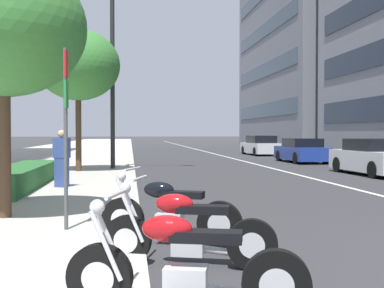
# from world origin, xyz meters

# --- Properties ---
(sidewalk_right_plaza) EXTENTS (160.00, 10.27, 0.15)m
(sidewalk_right_plaza) POSITION_xyz_m (30.00, 11.35, 0.07)
(sidewalk_right_plaza) COLOR #B2ADA3
(sidewalk_right_plaza) RESTS_ON ground
(lane_centre_stripe) EXTENTS (110.00, 0.16, 0.01)m
(lane_centre_stripe) POSITION_xyz_m (35.00, 0.00, 0.00)
(lane_centre_stripe) COLOR silver
(lane_centre_stripe) RESTS_ON ground
(motorcycle_by_sign_pole) EXTENTS (0.80, 2.16, 1.08)m
(motorcycle_by_sign_pole) POSITION_xyz_m (-0.37, 5.93, 0.41)
(motorcycle_by_sign_pole) COLOR black
(motorcycle_by_sign_pole) RESTS_ON ground
(motorcycle_nearest_camera) EXTENTS (0.83, 2.08, 1.08)m
(motorcycle_nearest_camera) POSITION_xyz_m (1.13, 5.73, 0.41)
(motorcycle_nearest_camera) COLOR black
(motorcycle_nearest_camera) RESTS_ON ground
(motorcycle_far_end_row) EXTENTS (0.95, 2.02, 1.10)m
(motorcycle_far_end_row) POSITION_xyz_m (2.39, 5.85, 0.42)
(motorcycle_far_end_row) COLOR black
(motorcycle_far_end_row) RESTS_ON ground
(car_lead_in_lane) EXTENTS (4.28, 2.02, 1.39)m
(car_lead_in_lane) POSITION_xyz_m (12.93, -2.97, 0.65)
(car_lead_in_lane) COLOR silver
(car_lead_in_lane) RESTS_ON ground
(car_following_behind) EXTENTS (4.21, 1.88, 1.31)m
(car_following_behind) POSITION_xyz_m (20.76, -2.87, 0.62)
(car_following_behind) COLOR navy
(car_following_behind) RESTS_ON ground
(car_approaching_light) EXTENTS (4.52, 1.98, 1.41)m
(car_approaching_light) POSITION_xyz_m (29.56, -2.97, 0.66)
(car_approaching_light) COLOR silver
(car_approaching_light) RESTS_ON ground
(parking_sign_by_curb) EXTENTS (0.32, 0.06, 2.75)m
(parking_sign_by_curb) POSITION_xyz_m (2.87, 7.36, 1.87)
(parking_sign_by_curb) COLOR #47494C
(parking_sign_by_curb) RESTS_ON sidewalk_right_plaza
(street_lamp_with_banners) EXTENTS (1.26, 2.76, 8.37)m
(street_lamp_with_banners) POSITION_xyz_m (15.59, 6.71, 5.13)
(street_lamp_with_banners) COLOR #232326
(street_lamp_with_banners) RESTS_ON sidewalk_right_plaza
(clipped_hedge_bed) EXTENTS (6.25, 1.10, 0.55)m
(clipped_hedge_bed) POSITION_xyz_m (9.08, 9.36, 0.43)
(clipped_hedge_bed) COLOR #28602D
(clipped_hedge_bed) RESTS_ON sidewalk_right_plaza
(street_tree_mid_sidewalk) EXTENTS (2.85, 2.85, 4.51)m
(street_tree_mid_sidewalk) POSITION_xyz_m (4.11, 8.56, 3.44)
(street_tree_mid_sidewalk) COLOR #473323
(street_tree_mid_sidewalk) RESTS_ON sidewalk_right_plaza
(street_tree_by_lamp_post) EXTENTS (3.18, 3.18, 5.41)m
(street_tree_by_lamp_post) POSITION_xyz_m (14.31, 8.36, 4.19)
(street_tree_by_lamp_post) COLOR #473323
(street_tree_by_lamp_post) RESTS_ON sidewalk_right_plaza
(pedestrian_on_plaza) EXTENTS (0.39, 0.47, 1.55)m
(pedestrian_on_plaza) POSITION_xyz_m (8.78, 8.24, 0.92)
(pedestrian_on_plaza) COLOR #33478C
(pedestrian_on_plaza) RESTS_ON sidewalk_right_plaza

